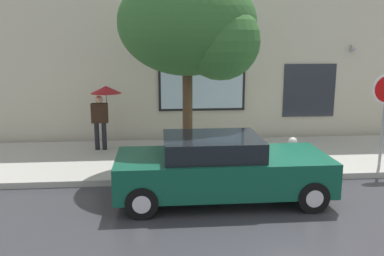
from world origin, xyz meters
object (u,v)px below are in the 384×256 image
at_px(parked_car, 220,168).
at_px(street_tree, 194,27).
at_px(fire_hydrant, 292,152).
at_px(pedestrian_with_umbrella, 104,100).

relative_size(parked_car, street_tree, 0.91).
height_order(fire_hydrant, pedestrian_with_umbrella, pedestrian_with_umbrella).
bearing_deg(street_tree, fire_hydrant, -7.48).
height_order(pedestrian_with_umbrella, street_tree, street_tree).
relative_size(fire_hydrant, street_tree, 0.16).
height_order(parked_car, street_tree, street_tree).
distance_m(parked_car, pedestrian_with_umbrella, 4.94).
xyz_separation_m(fire_hydrant, street_tree, (-2.52, 0.33, 3.15)).
height_order(parked_car, fire_hydrant, parked_car).
relative_size(parked_car, pedestrian_with_umbrella, 2.34).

